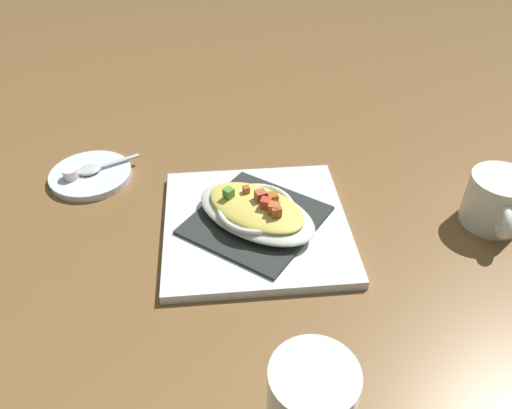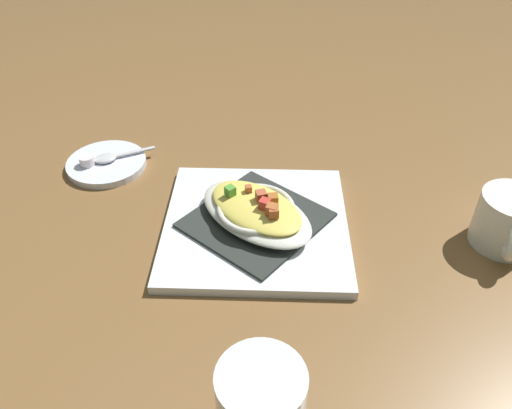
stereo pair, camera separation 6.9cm
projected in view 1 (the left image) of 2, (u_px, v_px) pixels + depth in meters
name	position (u px, v px, depth m)	size (l,w,h in m)	color
ground_plane	(256.00, 228.00, 0.72)	(2.60, 2.60, 0.00)	brown
square_plate	(256.00, 225.00, 0.72)	(0.26, 0.26, 0.01)	white
folded_napkin	(256.00, 220.00, 0.71)	(0.16, 0.17, 0.00)	#2C2F2D
gratin_dish	(256.00, 210.00, 0.70)	(0.20, 0.21, 0.04)	silver
coffee_mug	(496.00, 203.00, 0.71)	(0.11, 0.09, 0.08)	white
stemmed_glass	(311.00, 403.00, 0.41)	(0.07, 0.07, 0.13)	white
creamer_saucer	(91.00, 175.00, 0.81)	(0.13, 0.13, 0.01)	white
spoon	(93.00, 169.00, 0.81)	(0.06, 0.10, 0.01)	silver
creamer_cup_0	(71.00, 174.00, 0.79)	(0.02, 0.02, 0.02)	white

